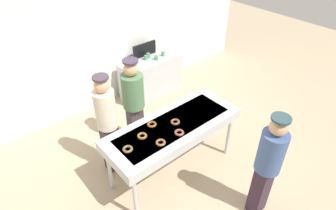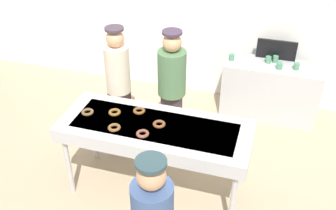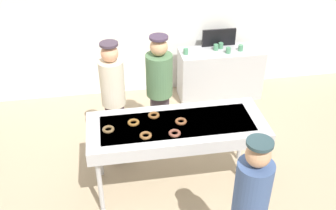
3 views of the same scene
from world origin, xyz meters
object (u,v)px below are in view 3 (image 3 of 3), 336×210
(customer_waiting, at_px, (250,205))
(paper_cup_3, at_px, (186,51))
(fryer_conveyor, at_px, (177,129))
(paper_cup_2, at_px, (241,48))
(paper_cup_4, at_px, (221,46))
(prep_counter, at_px, (220,74))
(chocolate_donut_3, at_px, (154,115))
(paper_cup_1, at_px, (216,47))
(chocolate_donut_0, at_px, (181,121))
(chocolate_donut_4, at_px, (108,129))
(paper_cup_0, at_px, (228,50))
(chocolate_donut_1, at_px, (133,123))
(worker_assistant, at_px, (159,85))
(menu_display, at_px, (219,38))
(worker_baker, at_px, (114,98))
(chocolate_donut_5, at_px, (146,136))
(chocolate_donut_2, at_px, (175,133))

(customer_waiting, xyz_separation_m, paper_cup_3, (0.08, 3.26, -0.03))
(fryer_conveyor, height_order, paper_cup_2, fryer_conveyor)
(customer_waiting, xyz_separation_m, paper_cup_4, (0.69, 3.38, -0.03))
(prep_counter, xyz_separation_m, paper_cup_2, (0.30, -0.04, 0.47))
(chocolate_donut_3, xyz_separation_m, paper_cup_1, (1.27, 1.85, -0.07))
(paper_cup_4, bearing_deg, paper_cup_2, -25.06)
(chocolate_donut_0, distance_m, paper_cup_2, 2.37)
(chocolate_donut_4, xyz_separation_m, paper_cup_0, (1.97, 1.90, -0.07))
(chocolate_donut_1, height_order, chocolate_donut_4, same)
(chocolate_donut_0, bearing_deg, paper_cup_1, 64.32)
(worker_assistant, bearing_deg, chocolate_donut_1, 52.20)
(paper_cup_1, relative_size, paper_cup_2, 1.00)
(customer_waiting, distance_m, paper_cup_4, 3.45)
(paper_cup_3, bearing_deg, paper_cup_4, 10.86)
(chocolate_donut_4, distance_m, prep_counter, 2.80)
(paper_cup_2, distance_m, menu_display, 0.40)
(chocolate_donut_0, xyz_separation_m, paper_cup_2, (1.36, 1.94, -0.07))
(paper_cup_0, bearing_deg, fryer_conveyor, -122.10)
(fryer_conveyor, height_order, worker_baker, worker_baker)
(chocolate_donut_1, bearing_deg, fryer_conveyor, -8.36)
(chocolate_donut_5, xyz_separation_m, worker_assistant, (0.31, 1.08, -0.02))
(fryer_conveyor, xyz_separation_m, chocolate_donut_0, (0.05, 0.01, 0.10))
(customer_waiting, xyz_separation_m, menu_display, (0.68, 3.49, 0.06))
(chocolate_donut_0, xyz_separation_m, menu_display, (1.06, 2.18, 0.02))
(chocolate_donut_0, height_order, paper_cup_4, chocolate_donut_0)
(chocolate_donut_2, height_order, menu_display, menu_display)
(worker_assistant, distance_m, customer_waiting, 2.25)
(chocolate_donut_2, xyz_separation_m, worker_assistant, (-0.01, 1.09, -0.02))
(chocolate_donut_2, bearing_deg, paper_cup_2, 55.48)
(chocolate_donut_2, bearing_deg, chocolate_donut_5, 178.06)
(worker_baker, bearing_deg, paper_cup_4, -144.65)
(chocolate_donut_0, relative_size, menu_display, 0.24)
(worker_assistant, xyz_separation_m, paper_cup_3, (0.58, 1.07, -0.06))
(worker_baker, distance_m, prep_counter, 2.30)
(fryer_conveyor, relative_size, chocolate_donut_2, 15.12)
(paper_cup_4, bearing_deg, paper_cup_0, -70.63)
(paper_cup_2, xyz_separation_m, paper_cup_4, (-0.29, 0.14, 0.00))
(paper_cup_2, bearing_deg, customer_waiting, -106.91)
(prep_counter, bearing_deg, menu_display, 90.00)
(chocolate_donut_1, relative_size, paper_cup_1, 1.43)
(chocolate_donut_5, relative_size, customer_waiting, 0.08)
(chocolate_donut_1, bearing_deg, chocolate_donut_5, -67.31)
(chocolate_donut_4, distance_m, paper_cup_0, 2.73)
(chocolate_donut_0, xyz_separation_m, chocolate_donut_3, (-0.29, 0.17, 0.00))
(chocolate_donut_1, bearing_deg, worker_baker, 108.92)
(worker_assistant, distance_m, menu_display, 1.76)
(chocolate_donut_4, xyz_separation_m, paper_cup_3, (1.29, 1.97, -0.07))
(worker_assistant, height_order, paper_cup_1, worker_assistant)
(paper_cup_2, distance_m, paper_cup_4, 0.32)
(chocolate_donut_0, height_order, customer_waiting, customer_waiting)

